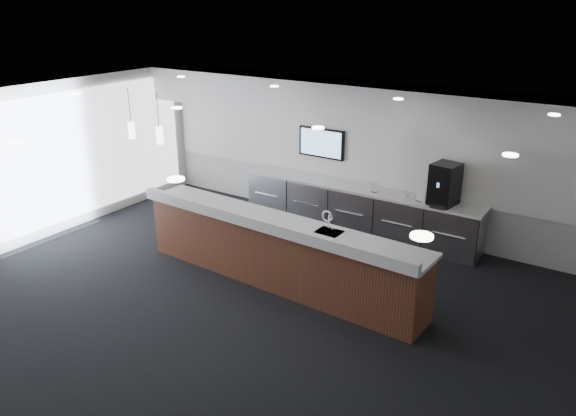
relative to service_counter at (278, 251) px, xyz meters
The scene contains 22 objects.
ground 1.11m from the service_counter, 85.25° to the right, with size 10.00×10.00×0.00m, color black.
ceiling 2.60m from the service_counter, 85.25° to the right, with size 10.00×8.00×0.02m, color black.
back_wall 3.20m from the service_counter, 88.53° to the left, with size 10.00×0.02×3.00m, color silver.
left_wall 5.10m from the service_counter, 169.16° to the right, with size 0.02×8.00×3.00m, color silver.
soffit_bulkhead 3.33m from the service_counter, 88.28° to the left, with size 10.00×0.90×0.70m, color white.
alcove_panel 3.20m from the service_counter, 88.52° to the left, with size 9.80×0.06×1.40m, color white.
window_blinds_wall 5.06m from the service_counter, 169.07° to the right, with size 0.04×7.36×2.55m, color silver.
back_credenza 2.70m from the service_counter, 88.34° to the left, with size 5.06×0.66×0.95m.
wall_tv 3.28m from the service_counter, 107.28° to the left, with size 1.05×0.08×0.62m.
pendant_left 2.87m from the service_counter, behind, with size 0.12×0.12×0.30m, color #FFE6C6.
pendant_right 3.46m from the service_counter, behind, with size 0.12×0.12×0.30m, color #FFE6C6.
ceiling_can_lights 2.57m from the service_counter, 85.25° to the right, with size 7.00×5.00×0.02m, color white, non-canonical shape.
service_counter is the anchor object (origin of this frame).
coffee_machine 3.32m from the service_counter, 55.78° to the left, with size 0.51×0.60×0.76m.
info_sign_left 2.67m from the service_counter, 79.23° to the left, with size 0.15×0.02×0.21m, color white.
info_sign_right 2.98m from the service_counter, 60.84° to the left, with size 0.19×0.02×0.25m, color white.
cup_0 3.22m from the service_counter, 55.24° to the left, with size 0.09×0.09×0.09m, color white.
cup_1 3.14m from the service_counter, 57.36° to the left, with size 0.09×0.09×0.09m, color white.
cup_2 3.07m from the service_counter, 59.58° to the left, with size 0.09×0.09×0.09m, color white.
cup_3 3.00m from the service_counter, 61.91° to the left, with size 0.09×0.09×0.09m, color white.
cup_4 2.94m from the service_counter, 64.34° to the left, with size 0.09×0.09×0.09m, color white.
cup_5 2.88m from the service_counter, 66.88° to the left, with size 0.09×0.09×0.09m, color white.
Camera 1 is at (4.67, -5.93, 4.51)m, focal length 35.00 mm.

